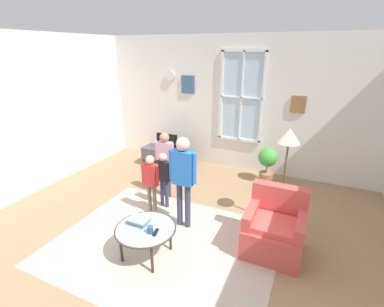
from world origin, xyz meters
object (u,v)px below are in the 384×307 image
at_px(television, 167,141).
at_px(person_red_shirt, 151,178).
at_px(person_blue_shirt, 183,173).
at_px(floor_lamp, 288,146).
at_px(book_stack, 139,221).
at_px(cup, 151,230).
at_px(coffee_table, 146,230).
at_px(armchair, 274,229).
at_px(potted_plant_by_window, 267,162).
at_px(tv_stand, 167,157).
at_px(person_pink_shirt, 165,158).
at_px(person_black_shirt, 164,174).
at_px(remote_near_books, 156,232).

distance_m(television, person_red_shirt, 2.02).
distance_m(person_blue_shirt, floor_lamp, 1.57).
distance_m(book_stack, cup, 0.28).
bearing_deg(coffee_table, armchair, 28.74).
bearing_deg(potted_plant_by_window, cup, -106.99).
xyz_separation_m(tv_stand, floor_lamp, (2.74, -1.26, 1.09)).
height_order(armchair, person_red_shirt, person_red_shirt).
distance_m(cup, person_pink_shirt, 1.75).
bearing_deg(person_blue_shirt, floor_lamp, 27.13).
bearing_deg(person_black_shirt, potted_plant_by_window, 50.26).
bearing_deg(person_black_shirt, cup, -67.05).
distance_m(person_blue_shirt, potted_plant_by_window, 2.32).
height_order(tv_stand, remote_near_books, remote_near_books).
height_order(armchair, floor_lamp, floor_lamp).
xyz_separation_m(cup, person_blue_shirt, (0.03, 0.88, 0.43)).
xyz_separation_m(person_red_shirt, person_pink_shirt, (-0.09, 0.62, 0.12)).
bearing_deg(cup, armchair, 32.47).
distance_m(coffee_table, book_stack, 0.16).
distance_m(television, floor_lamp, 3.09).
xyz_separation_m(person_red_shirt, potted_plant_by_window, (1.50, 2.01, -0.22)).
xyz_separation_m(television, book_stack, (1.11, -2.72, -0.15)).
xyz_separation_m(coffee_table, person_red_shirt, (-0.48, 0.90, 0.25)).
xyz_separation_m(cup, potted_plant_by_window, (0.91, 2.97, -0.04)).
height_order(television, coffee_table, television).
relative_size(person_blue_shirt, person_red_shirt, 1.38).
distance_m(remote_near_books, person_red_shirt, 1.16).
relative_size(television, book_stack, 1.95).
bearing_deg(person_pink_shirt, potted_plant_by_window, 40.96).
relative_size(coffee_table, remote_near_books, 5.75).
height_order(cup, potted_plant_by_window, potted_plant_by_window).
height_order(book_stack, person_black_shirt, person_black_shirt).
bearing_deg(book_stack, floor_lamp, 41.80).
bearing_deg(remote_near_books, coffee_table, 168.99).
distance_m(cup, person_red_shirt, 1.14).
bearing_deg(armchair, television, 144.88).
xyz_separation_m(coffee_table, potted_plant_by_window, (1.02, 2.91, 0.03)).
height_order(armchair, book_stack, armchair).
bearing_deg(book_stack, armchair, 25.30).
distance_m(person_red_shirt, person_pink_shirt, 0.64).
xyz_separation_m(person_black_shirt, potted_plant_by_window, (1.43, 1.72, -0.18)).
relative_size(television, remote_near_books, 3.66).
bearing_deg(coffee_table, person_pink_shirt, 110.45).
bearing_deg(person_red_shirt, person_black_shirt, 76.10).
bearing_deg(floor_lamp, potted_plant_by_window, 108.64).
height_order(coffee_table, remote_near_books, remote_near_books).
bearing_deg(remote_near_books, book_stack, 164.94).
distance_m(television, remote_near_books, 3.15).
height_order(tv_stand, potted_plant_by_window, potted_plant_by_window).
bearing_deg(floor_lamp, armchair, -88.49).
bearing_deg(cup, floor_lamp, 48.68).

